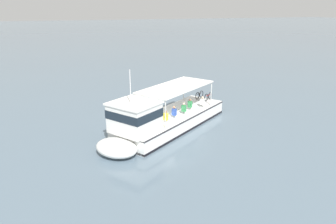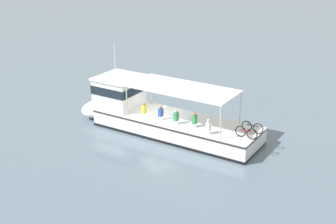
{
  "view_description": "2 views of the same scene",
  "coord_description": "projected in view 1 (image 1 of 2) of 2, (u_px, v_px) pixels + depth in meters",
  "views": [
    {
      "loc": [
        6.37,
        21.41,
        9.09
      ],
      "look_at": [
        -0.94,
        -0.15,
        1.4
      ],
      "focal_mm": 33.76,
      "sensor_mm": 36.0,
      "label": 1
    },
    {
      "loc": [
        -26.28,
        10.26,
        12.09
      ],
      "look_at": [
        -0.94,
        -0.15,
        1.4
      ],
      "focal_mm": 49.82,
      "sensor_mm": 36.0,
      "label": 2
    }
  ],
  "objects": [
    {
      "name": "ferry_main",
      "position": [
        160.0,
        120.0,
        23.37
      ],
      "size": [
        12.13,
        9.92,
        5.32
      ],
      "color": "white",
      "rests_on": "ground"
    },
    {
      "name": "ground_plane",
      "position": [
        157.0,
        131.0,
        24.06
      ],
      "size": [
        400.0,
        400.0,
        0.0
      ],
      "primitive_type": "plane",
      "color": "slate"
    }
  ]
}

